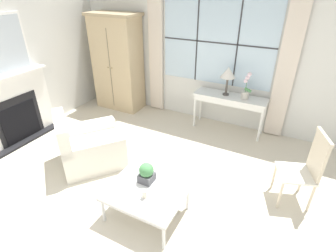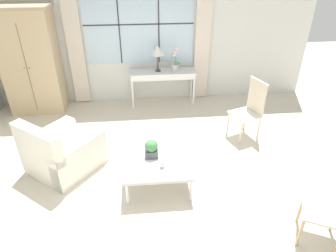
{
  "view_description": "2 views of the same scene",
  "coord_description": "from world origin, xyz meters",
  "views": [
    {
      "loc": [
        1.52,
        -1.89,
        2.67
      ],
      "look_at": [
        0.06,
        0.9,
        0.89
      ],
      "focal_mm": 28.0,
      "sensor_mm": 36.0,
      "label": 1
    },
    {
      "loc": [
        0.01,
        -3.15,
        2.97
      ],
      "look_at": [
        0.36,
        0.59,
        0.7
      ],
      "focal_mm": 32.0,
      "sensor_mm": 36.0,
      "label": 2
    }
  ],
  "objects": [
    {
      "name": "ground_plane",
      "position": [
        0.0,
        0.0,
        0.0
      ],
      "size": [
        14.0,
        14.0,
        0.0
      ],
      "primitive_type": "plane",
      "color": "beige"
    },
    {
      "name": "wall_back_windowed",
      "position": [
        0.0,
        3.02,
        1.4
      ],
      "size": [
        7.2,
        0.14,
        2.8
      ],
      "color": "silver",
      "rests_on": "ground_plane"
    },
    {
      "name": "fireplace",
      "position": [
        -2.91,
        0.58,
        0.73
      ],
      "size": [
        0.34,
        1.51,
        2.2
      ],
      "color": "black",
      "rests_on": "ground_plane"
    },
    {
      "name": "armoire",
      "position": [
        -2.12,
        2.68,
        1.04
      ],
      "size": [
        1.11,
        0.61,
        2.07
      ],
      "color": "tan",
      "rests_on": "ground_plane"
    },
    {
      "name": "console_table",
      "position": [
        0.44,
        2.73,
        0.64
      ],
      "size": [
        1.37,
        0.41,
        0.73
      ],
      "color": "white",
      "rests_on": "ground_plane"
    },
    {
      "name": "table_lamp",
      "position": [
        0.35,
        2.74,
        1.15
      ],
      "size": [
        0.28,
        0.28,
        0.54
      ],
      "color": "#4C4742",
      "rests_on": "console_table"
    },
    {
      "name": "potted_orchid",
      "position": [
        0.71,
        2.73,
        0.91
      ],
      "size": [
        0.18,
        0.14,
        0.51
      ],
      "color": "#BCB7AD",
      "rests_on": "console_table"
    },
    {
      "name": "armchair_upholstered",
      "position": [
        -1.24,
        0.64,
        0.28
      ],
      "size": [
        1.26,
        1.27,
        0.88
      ],
      "color": "silver",
      "rests_on": "ground_plane"
    },
    {
      "name": "side_chair_wooden",
      "position": [
        1.86,
        1.29,
        0.58
      ],
      "size": [
        0.56,
        0.56,
        1.05
      ],
      "color": "white",
      "rests_on": "ground_plane"
    },
    {
      "name": "coffee_table",
      "position": [
        0.17,
        0.11,
        0.37
      ],
      "size": [
        0.95,
        0.76,
        0.41
      ],
      "color": "silver",
      "rests_on": "ground_plane"
    },
    {
      "name": "potted_plant_small",
      "position": [
        0.09,
        0.26,
        0.55
      ],
      "size": [
        0.19,
        0.19,
        0.27
      ],
      "color": "#4C4C51",
      "rests_on": "coffee_table"
    },
    {
      "name": "pillar_candle",
      "position": [
        0.22,
        -0.01,
        0.46
      ],
      "size": [
        0.09,
        0.09,
        0.12
      ],
      "color": "silver",
      "rests_on": "coffee_table"
    }
  ]
}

